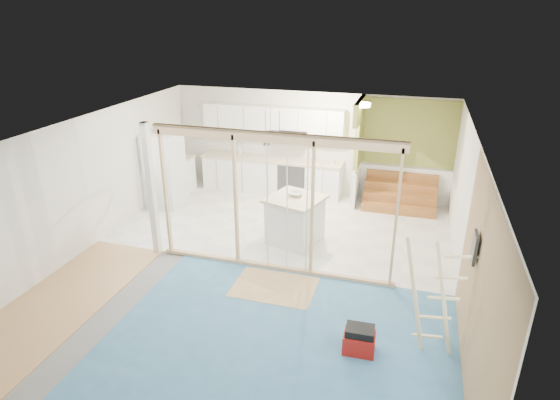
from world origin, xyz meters
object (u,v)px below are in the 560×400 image
(fridge, at_px, (165,171))
(island, at_px, (295,220))
(toolbox, at_px, (359,340))
(ladder, at_px, (433,298))

(fridge, bearing_deg, island, -14.07)
(island, bearing_deg, fridge, -179.23)
(island, xyz_separation_m, toolbox, (1.71, -2.97, -0.29))
(toolbox, bearing_deg, island, 118.07)
(toolbox, bearing_deg, fridge, 140.80)
(island, relative_size, ladder, 0.74)
(island, xyz_separation_m, ladder, (2.61, -2.65, 0.38))
(island, height_order, toolbox, island)
(ladder, bearing_deg, island, 142.46)
(fridge, distance_m, island, 3.62)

